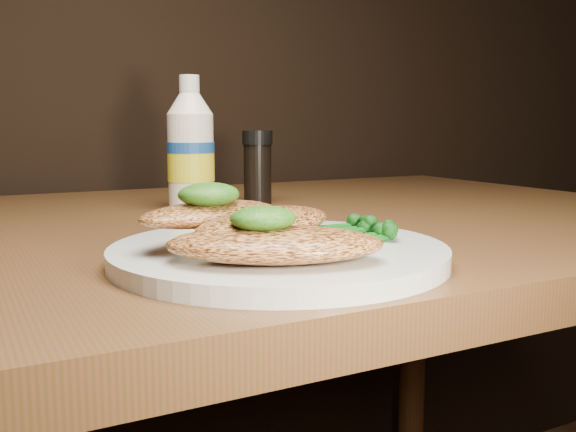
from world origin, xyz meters
TOP-DOWN VIEW (x-y plane):
  - plate at (-0.09, 0.80)m, footprint 0.28×0.28m
  - chicken_front at (-0.12, 0.75)m, footprint 0.18×0.15m
  - chicken_mid at (-0.10, 0.80)m, footprint 0.17×0.14m
  - chicken_back at (-0.14, 0.82)m, footprint 0.14×0.10m
  - pesto_front at (-0.13, 0.75)m, footprint 0.06×0.05m
  - pesto_back at (-0.14, 0.82)m, footprint 0.06×0.06m
  - broccolini_bundle at (-0.04, 0.79)m, footprint 0.16×0.14m
  - mayo_bottle at (-0.04, 1.15)m, footprint 0.08×0.08m
  - pepper_grinder at (0.06, 1.16)m, footprint 0.05×0.05m

SIDE VIEW (x-z plane):
  - plate at x=-0.09m, z-range 0.75..0.76m
  - broccolini_bundle at x=-0.04m, z-range 0.76..0.79m
  - chicken_front at x=-0.12m, z-range 0.76..0.79m
  - chicken_mid at x=-0.10m, z-range 0.77..0.80m
  - chicken_back at x=-0.14m, z-range 0.78..0.80m
  - pesto_front at x=-0.13m, z-range 0.79..0.81m
  - pepper_grinder at x=0.06m, z-range 0.75..0.86m
  - pesto_back at x=-0.14m, z-range 0.80..0.82m
  - mayo_bottle at x=-0.04m, z-range 0.75..0.93m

